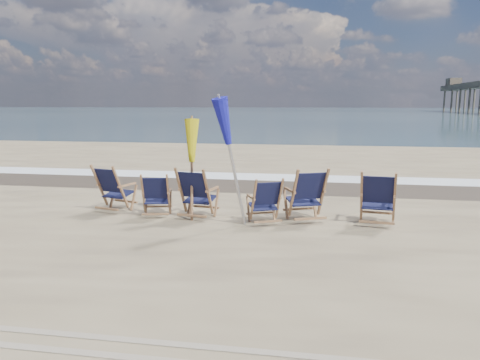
{
  "coord_description": "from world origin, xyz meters",
  "views": [
    {
      "loc": [
        1.48,
        -6.23,
        2.31
      ],
      "look_at": [
        0.0,
        2.2,
        0.9
      ],
      "focal_mm": 35.0,
      "sensor_mm": 36.0,
      "label": 1
    }
  ],
  "objects_px": {
    "beach_chair_0": "(121,190)",
    "beach_chair_5": "(395,200)",
    "beach_chair_2": "(208,194)",
    "umbrella_blue": "(233,126)",
    "beach_chair_1": "(168,195)",
    "beach_chair_4": "(323,194)",
    "umbrella_yellow": "(191,146)",
    "beach_chair_3": "(279,201)"
  },
  "relations": [
    {
      "from": "beach_chair_2",
      "to": "umbrella_blue",
      "type": "height_order",
      "value": "umbrella_blue"
    },
    {
      "from": "beach_chair_0",
      "to": "beach_chair_4",
      "type": "distance_m",
      "value": 4.19
    },
    {
      "from": "beach_chair_0",
      "to": "beach_chair_3",
      "type": "relative_size",
      "value": 1.12
    },
    {
      "from": "beach_chair_4",
      "to": "umbrella_blue",
      "type": "relative_size",
      "value": 0.45
    },
    {
      "from": "umbrella_yellow",
      "to": "beach_chair_3",
      "type": "bearing_deg",
      "value": -3.56
    },
    {
      "from": "beach_chair_2",
      "to": "beach_chair_4",
      "type": "bearing_deg",
      "value": -162.06
    },
    {
      "from": "beach_chair_0",
      "to": "umbrella_yellow",
      "type": "xyz_separation_m",
      "value": [
        1.6,
        -0.17,
        0.96
      ]
    },
    {
      "from": "umbrella_yellow",
      "to": "umbrella_blue",
      "type": "distance_m",
      "value": 1.12
    },
    {
      "from": "beach_chair_0",
      "to": "beach_chair_3",
      "type": "height_order",
      "value": "beach_chair_0"
    },
    {
      "from": "beach_chair_3",
      "to": "umbrella_yellow",
      "type": "distance_m",
      "value": 2.04
    },
    {
      "from": "beach_chair_3",
      "to": "beach_chair_5",
      "type": "distance_m",
      "value": 2.14
    },
    {
      "from": "beach_chair_1",
      "to": "beach_chair_5",
      "type": "height_order",
      "value": "beach_chair_5"
    },
    {
      "from": "beach_chair_2",
      "to": "beach_chair_0",
      "type": "bearing_deg",
      "value": 2.43
    },
    {
      "from": "beach_chair_5",
      "to": "umbrella_blue",
      "type": "distance_m",
      "value": 3.29
    },
    {
      "from": "beach_chair_0",
      "to": "beach_chair_4",
      "type": "bearing_deg",
      "value": -163.03
    },
    {
      "from": "beach_chair_1",
      "to": "beach_chair_3",
      "type": "xyz_separation_m",
      "value": [
        2.28,
        -0.16,
        0.0
      ]
    },
    {
      "from": "beach_chair_5",
      "to": "beach_chair_3",
      "type": "bearing_deg",
      "value": 10.15
    },
    {
      "from": "beach_chair_4",
      "to": "umbrella_yellow",
      "type": "height_order",
      "value": "umbrella_yellow"
    },
    {
      "from": "beach_chair_5",
      "to": "beach_chair_4",
      "type": "bearing_deg",
      "value": -2.49
    },
    {
      "from": "beach_chair_2",
      "to": "beach_chair_4",
      "type": "relative_size",
      "value": 0.97
    },
    {
      "from": "umbrella_yellow",
      "to": "beach_chair_5",
      "type": "bearing_deg",
      "value": -0.05
    },
    {
      "from": "beach_chair_0",
      "to": "umbrella_blue",
      "type": "relative_size",
      "value": 0.42
    },
    {
      "from": "beach_chair_1",
      "to": "beach_chair_2",
      "type": "relative_size",
      "value": 0.86
    },
    {
      "from": "beach_chair_4",
      "to": "umbrella_yellow",
      "type": "distance_m",
      "value": 2.76
    },
    {
      "from": "beach_chair_0",
      "to": "beach_chair_5",
      "type": "relative_size",
      "value": 0.97
    },
    {
      "from": "beach_chair_0",
      "to": "beach_chair_2",
      "type": "height_order",
      "value": "beach_chair_2"
    },
    {
      "from": "beach_chair_1",
      "to": "umbrella_blue",
      "type": "height_order",
      "value": "umbrella_blue"
    },
    {
      "from": "beach_chair_0",
      "to": "umbrella_blue",
      "type": "distance_m",
      "value": 2.95
    },
    {
      "from": "beach_chair_2",
      "to": "beach_chair_3",
      "type": "relative_size",
      "value": 1.15
    },
    {
      "from": "beach_chair_1",
      "to": "beach_chair_2",
      "type": "xyz_separation_m",
      "value": [
        0.86,
        -0.14,
        0.07
      ]
    },
    {
      "from": "beach_chair_4",
      "to": "beach_chair_0",
      "type": "bearing_deg",
      "value": -22.68
    },
    {
      "from": "beach_chair_0",
      "to": "beach_chair_4",
      "type": "height_order",
      "value": "beach_chair_4"
    },
    {
      "from": "beach_chair_3",
      "to": "beach_chair_5",
      "type": "bearing_deg",
      "value": 158.63
    },
    {
      "from": "beach_chair_0",
      "to": "beach_chair_4",
      "type": "xyz_separation_m",
      "value": [
        4.19,
        0.05,
        0.03
      ]
    },
    {
      "from": "umbrella_blue",
      "to": "beach_chair_5",
      "type": "bearing_deg",
      "value": 8.62
    },
    {
      "from": "beach_chair_2",
      "to": "beach_chair_3",
      "type": "height_order",
      "value": "beach_chair_2"
    },
    {
      "from": "umbrella_blue",
      "to": "umbrella_yellow",
      "type": "bearing_deg",
      "value": 154.13
    },
    {
      "from": "beach_chair_1",
      "to": "beach_chair_2",
      "type": "bearing_deg",
      "value": 158.63
    },
    {
      "from": "beach_chair_0",
      "to": "beach_chair_2",
      "type": "xyz_separation_m",
      "value": [
        1.95,
        -0.26,
        0.01
      ]
    },
    {
      "from": "beach_chair_2",
      "to": "umbrella_blue",
      "type": "distance_m",
      "value": 1.53
    },
    {
      "from": "beach_chair_1",
      "to": "beach_chair_5",
      "type": "distance_m",
      "value": 4.41
    },
    {
      "from": "beach_chair_0",
      "to": "umbrella_blue",
      "type": "bearing_deg",
      "value": -177.55
    }
  ]
}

